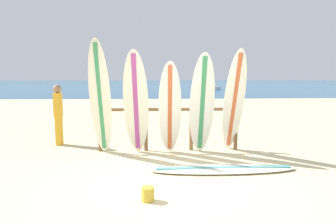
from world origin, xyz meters
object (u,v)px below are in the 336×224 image
object	(u,v)px
surfboard_rack	(169,120)
beachgoer_standing	(58,112)
surfboard_leaning_center	(202,104)
small_boat_offshore	(213,87)
surfboard_leaning_far_left	(100,99)
surfboard_leaning_center_left	(170,109)
surfboard_leaning_center_right	(234,103)
surfboard_leaning_left	(136,103)
surfboard_lying_on_sand	(224,169)
sand_bucket	(148,194)

from	to	relation	value
surfboard_rack	beachgoer_standing	world-z (taller)	beachgoer_standing
surfboard_leaning_center	small_boat_offshore	xyz separation A→B (m)	(6.56, 31.73, -0.89)
surfboard_leaning_far_left	beachgoer_standing	size ratio (longest dim) A/B	1.65
surfboard_leaning_center_left	surfboard_leaning_center_right	xyz separation A→B (m)	(1.44, 0.02, 0.13)
surfboard_leaning_left	surfboard_leaning_center	world-z (taller)	surfboard_leaning_left
surfboard_rack	surfboard_leaning_left	world-z (taller)	surfboard_leaning_left
surfboard_leaning_far_left	small_boat_offshore	bearing A→B (deg)	74.50
surfboard_leaning_center	surfboard_lying_on_sand	world-z (taller)	surfboard_leaning_center
surfboard_leaning_center_right	beachgoer_standing	world-z (taller)	surfboard_leaning_center_right
surfboard_leaning_center_left	beachgoer_standing	distance (m)	3.03
surfboard_rack	small_boat_offshore	size ratio (longest dim) A/B	1.35
surfboard_leaning_left	surfboard_leaning_center_right	size ratio (longest dim) A/B	1.00
small_boat_offshore	sand_bucket	world-z (taller)	small_boat_offshore
surfboard_leaning_center_left	surfboard_leaning_center	bearing A→B (deg)	1.33
surfboard_leaning_center	small_boat_offshore	distance (m)	32.41
surfboard_leaning_center	surfboard_lying_on_sand	xyz separation A→B (m)	(0.23, -1.23, -1.11)
surfboard_lying_on_sand	surfboard_leaning_center_left	bearing A→B (deg)	128.08
surfboard_leaning_center_right	small_boat_offshore	bearing A→B (deg)	79.58
surfboard_lying_on_sand	small_boat_offshore	size ratio (longest dim) A/B	1.12
surfboard_leaning_far_left	small_boat_offshore	xyz separation A→B (m)	(8.81, 31.77, -1.03)
surfboard_leaning_center	beachgoer_standing	bearing A→B (deg)	162.95
surfboard_leaning_far_left	surfboard_leaning_center	size ratio (longest dim) A/B	1.12
surfboard_rack	surfboard_lying_on_sand	distance (m)	2.00
surfboard_leaning_center_right	surfboard_lying_on_sand	size ratio (longest dim) A/B	0.85
surfboard_leaning_center_left	surfboard_lying_on_sand	world-z (taller)	surfboard_leaning_center_left
surfboard_leaning_center	sand_bucket	distance (m)	2.97
surfboard_leaning_left	surfboard_leaning_center_right	distance (m)	2.20
surfboard_leaning_left	surfboard_leaning_center	distance (m)	1.48
surfboard_leaning_center_left	surfboard_leaning_left	bearing A→B (deg)	177.73
surfboard_leaning_far_left	surfboard_leaning_center	distance (m)	2.26
surfboard_leaning_center	surfboard_leaning_center_right	size ratio (longest dim) A/B	0.97
surfboard_rack	surfboard_leaning_left	size ratio (longest dim) A/B	1.43
surfboard_rack	surfboard_leaning_center_left	distance (m)	0.52
surfboard_leaning_center_right	surfboard_lying_on_sand	bearing A→B (deg)	-111.79
surfboard_lying_on_sand	small_boat_offshore	world-z (taller)	small_boat_offshore
surfboard_leaning_far_left	surfboard_leaning_center_left	distance (m)	1.55
surfboard_leaning_center_right	surfboard_lying_on_sand	xyz separation A→B (m)	(-0.49, -1.23, -1.15)
surfboard_rack	surfboard_leaning_center_left	size ratio (longest dim) A/B	1.59
beachgoer_standing	surfboard_leaning_left	bearing A→B (deg)	-27.55
surfboard_leaning_center_left	surfboard_lying_on_sand	xyz separation A→B (m)	(0.95, -1.21, -1.02)
surfboard_lying_on_sand	surfboard_leaning_left	bearing A→B (deg)	144.00
surfboard_rack	beachgoer_standing	xyz separation A→B (m)	(-2.80, 0.70, 0.13)
surfboard_leaning_center_right	beachgoer_standing	distance (m)	4.40
surfboard_leaning_center_right	surfboard_leaning_left	bearing A→B (deg)	179.70
surfboard_leaning_far_left	small_boat_offshore	distance (m)	32.99
surfboard_leaning_center_right	beachgoer_standing	xyz separation A→B (m)	(-4.26, 1.08, -0.32)
surfboard_leaning_center_left	small_boat_offshore	xyz separation A→B (m)	(7.28, 31.75, -0.80)
surfboard_leaning_center_right	sand_bucket	size ratio (longest dim) A/B	11.57
surfboard_rack	surfboard_leaning_center_left	xyz separation A→B (m)	(0.01, -0.40, 0.33)
beachgoer_standing	sand_bucket	bearing A→B (deg)	-56.79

